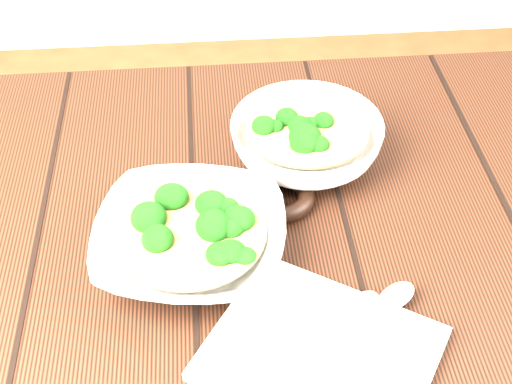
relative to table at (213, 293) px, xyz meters
The scene contains 7 objects.
table is the anchor object (origin of this frame).
soup_bowl_front 0.16m from the table, 119.71° to the right, with size 0.27×0.27×0.07m.
soup_bowl_back 0.25m from the table, 43.24° to the left, with size 0.28×0.28×0.08m.
trivet 0.17m from the table, 27.05° to the left, with size 0.09×0.09×0.02m, color black.
napkin 0.26m from the table, 60.08° to the right, with size 0.24×0.19×0.01m, color beige.
spoon_left 0.26m from the table, 50.68° to the right, with size 0.16×0.14×0.01m.
spoon_right 0.28m from the table, 41.00° to the right, with size 0.17×0.13×0.01m.
Camera 1 is at (0.01, -0.64, 1.41)m, focal length 50.00 mm.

